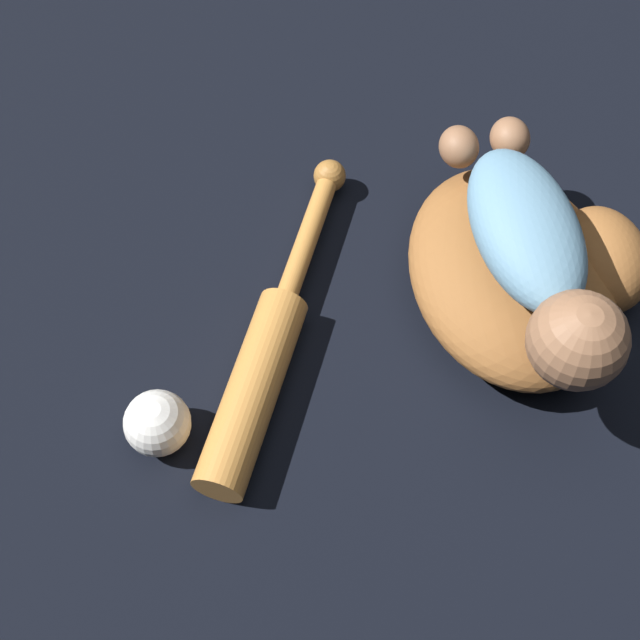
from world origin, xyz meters
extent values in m
plane|color=black|center=(0.00, 0.00, 0.00)|extent=(6.00, 6.00, 0.00)
ellipsoid|color=#935B2D|center=(-0.02, -0.02, 0.05)|extent=(0.36, 0.30, 0.10)
ellipsoid|color=#935B2D|center=(-0.05, 0.09, 0.05)|extent=(0.16, 0.14, 0.10)
ellipsoid|color=#6693B2|center=(-0.02, -0.02, 0.14)|extent=(0.25, 0.17, 0.08)
sphere|color=#936647|center=(0.13, 0.01, 0.16)|extent=(0.11, 0.11, 0.11)
ellipsoid|color=#936647|center=(-0.17, -0.03, 0.13)|extent=(0.06, 0.06, 0.05)
ellipsoid|color=#936647|center=(-0.16, -0.09, 0.13)|extent=(0.06, 0.06, 0.05)
cylinder|color=#C6843D|center=(0.13, -0.33, 0.03)|extent=(0.26, 0.12, 0.06)
cylinder|color=#C6843D|center=(-0.09, -0.27, 0.03)|extent=(0.21, 0.08, 0.03)
sphere|color=#A97034|center=(-0.19, -0.25, 0.03)|extent=(0.04, 0.04, 0.04)
sphere|color=white|center=(0.18, -0.44, 0.04)|extent=(0.08, 0.08, 0.08)
camera|label=1|loc=(0.58, -0.24, 0.96)|focal=50.00mm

